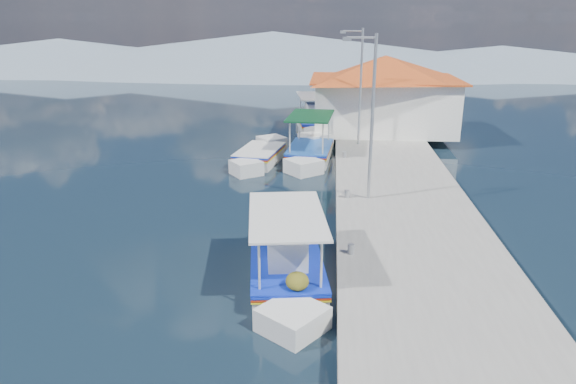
{
  "coord_description": "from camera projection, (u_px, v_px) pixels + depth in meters",
  "views": [
    {
      "loc": [
        3.15,
        -17.03,
        7.02
      ],
      "look_at": [
        1.71,
        0.1,
        1.3
      ],
      "focal_mm": 32.86,
      "sensor_mm": 36.0,
      "label": 1
    }
  ],
  "objects": [
    {
      "name": "caique_green_canopy",
      "position": [
        310.0,
        152.0,
        27.14
      ],
      "size": [
        2.42,
        6.92,
        2.59
      ],
      "rotation": [
        0.0,
        0.0,
        0.08
      ],
      "color": "silver",
      "rests_on": "ground"
    },
    {
      "name": "quay",
      "position": [
        392.0,
        175.0,
        23.7
      ],
      "size": [
        5.0,
        44.0,
        0.5
      ],
      "primitive_type": "cube",
      "color": "gray",
      "rests_on": "ground"
    },
    {
      "name": "harbor_building",
      "position": [
        384.0,
        92.0,
        31.38
      ],
      "size": [
        10.49,
        10.49,
        4.4
      ],
      "color": "white",
      "rests_on": "quay"
    },
    {
      "name": "main_caique",
      "position": [
        287.0,
        266.0,
        14.65
      ],
      "size": [
        2.59,
        6.73,
        2.24
      ],
      "rotation": [
        0.0,
        0.0,
        -0.14
      ],
      "color": "silver",
      "rests_on": "ground"
    },
    {
      "name": "mountain_ridge",
      "position": [
        359.0,
        56.0,
        70.35
      ],
      "size": [
        171.4,
        96.0,
        5.5
      ],
      "color": "slate",
      "rests_on": "ground"
    },
    {
      "name": "bollards",
      "position": [
        345.0,
        170.0,
        23.03
      ],
      "size": [
        0.2,
        17.2,
        0.3
      ],
      "color": "#A5A8AD",
      "rests_on": "quay"
    },
    {
      "name": "caique_blue_hull",
      "position": [
        260.0,
        157.0,
        26.69
      ],
      "size": [
        2.46,
        6.14,
        1.11
      ],
      "rotation": [
        0.0,
        0.0,
        0.16
      ],
      "color": "silver",
      "rests_on": "ground"
    },
    {
      "name": "caique_far",
      "position": [
        315.0,
        123.0,
        34.41
      ],
      "size": [
        2.79,
        7.04,
        2.49
      ],
      "rotation": [
        0.0,
        0.0,
        -0.15
      ],
      "color": "silver",
      "rests_on": "ground"
    },
    {
      "name": "lamp_post_near",
      "position": [
        370.0,
        110.0,
        18.89
      ],
      "size": [
        1.21,
        0.14,
        6.0
      ],
      "color": "#A5A8AD",
      "rests_on": "quay"
    },
    {
      "name": "lamp_post_far",
      "position": [
        359.0,
        81.0,
        27.4
      ],
      "size": [
        1.21,
        0.14,
        6.0
      ],
      "color": "#A5A8AD",
      "rests_on": "quay"
    },
    {
      "name": "ground",
      "position": [
        240.0,
        226.0,
        18.57
      ],
      "size": [
        160.0,
        160.0,
        0.0
      ],
      "primitive_type": "plane",
      "color": "black",
      "rests_on": "ground"
    }
  ]
}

